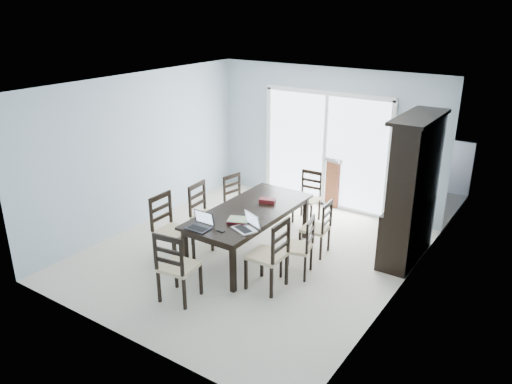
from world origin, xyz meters
TOP-DOWN VIEW (x-y plane):
  - floor at (0.00, 0.00)m, footprint 5.00×5.00m
  - ceiling at (0.00, 0.00)m, footprint 5.00×5.00m
  - back_wall at (0.00, 2.50)m, footprint 4.50×0.02m
  - wall_left at (-2.25, 0.00)m, footprint 0.02×5.00m
  - wall_right at (2.25, 0.00)m, footprint 0.02×5.00m
  - balcony at (0.00, 3.50)m, footprint 4.50×2.00m
  - railing at (0.00, 4.50)m, footprint 4.50×0.06m
  - dining_table at (0.00, 0.00)m, footprint 1.00×2.20m
  - china_hutch at (2.02, 1.25)m, footprint 0.50×1.38m
  - sliding_door at (0.00, 2.48)m, footprint 2.52×0.05m
  - chair_left_near at (-0.92, -0.81)m, footprint 0.47×0.46m
  - chair_left_mid at (-0.86, -0.06)m, footprint 0.47×0.46m
  - chair_left_far at (-0.84, 0.80)m, footprint 0.47×0.46m
  - chair_right_near at (0.83, -0.65)m, footprint 0.47×0.45m
  - chair_right_mid at (0.97, -0.10)m, footprint 0.48×0.47m
  - chair_right_far at (0.89, 0.61)m, footprint 0.43×0.42m
  - chair_end_near at (-0.05, -1.62)m, footprint 0.49×0.50m
  - chair_end_far at (0.11, 1.68)m, footprint 0.41×0.42m
  - laptop_dark at (-0.20, -0.96)m, footprint 0.33×0.24m
  - laptop_silver at (0.35, -0.63)m, footprint 0.39×0.34m
  - book_stack at (0.12, -0.46)m, footprint 0.36×0.32m
  - cell_phone at (0.11, -0.84)m, footprint 0.11×0.06m
  - game_box at (0.07, 0.38)m, footprint 0.27×0.20m
  - hot_tub at (-0.34, 3.39)m, footprint 2.19×2.04m

SIDE VIEW (x-z plane):
  - balcony at x=0.00m, z-range -0.10..0.00m
  - floor at x=0.00m, z-range 0.00..0.00m
  - hot_tub at x=-0.34m, z-range 0.00..0.95m
  - chair_right_far at x=0.89m, z-range 0.03..1.04m
  - chair_right_mid at x=0.97m, z-range 0.03..1.06m
  - chair_left_far at x=-0.84m, z-range 0.03..1.06m
  - chair_end_far at x=0.11m, z-range 0.03..1.06m
  - railing at x=0.00m, z-range 0.00..1.10m
  - chair_left_mid at x=-0.86m, z-range 0.03..1.18m
  - chair_end_near at x=-0.05m, z-range 0.03..1.18m
  - chair_right_near at x=0.83m, z-range 0.03..1.22m
  - chair_left_near at x=-0.92m, z-range 0.03..1.23m
  - dining_table at x=0.00m, z-range 0.30..1.05m
  - cell_phone at x=0.11m, z-range 0.75..0.76m
  - book_stack at x=0.12m, z-range 0.75..0.80m
  - game_box at x=0.07m, z-range 0.75..0.81m
  - laptop_dark at x=-0.20m, z-range 0.69..0.92m
  - laptop_silver at x=0.35m, z-range 0.69..0.92m
  - china_hutch at x=2.02m, z-range -0.03..2.17m
  - sliding_door at x=0.00m, z-range 0.00..2.18m
  - back_wall at x=0.00m, z-range 0.00..2.60m
  - wall_left at x=-2.25m, z-range 0.00..2.60m
  - wall_right at x=2.25m, z-range 0.00..2.60m
  - ceiling at x=0.00m, z-range 2.60..2.60m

